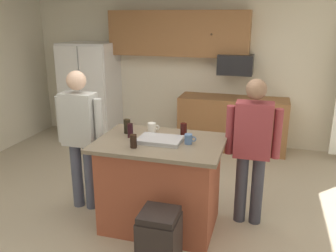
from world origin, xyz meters
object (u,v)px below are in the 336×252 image
Objects in this scene: refrigerator at (91,91)px; tumbler_amber at (184,130)px; person_elder_center at (80,132)px; mug_ceramic_white at (152,127)px; mug_blue_stoneware at (189,139)px; glass_dark_ale at (127,126)px; trash_bin at (159,243)px; glass_stout_tall at (130,130)px; person_guest_by_door at (252,144)px; glass_short_whisky at (133,141)px; microwave_over_range at (236,64)px; kitchen_island at (160,184)px; serving_tray at (160,140)px.

tumbler_amber is (2.31, -2.29, 0.17)m from refrigerator.
person_elder_center reaches higher than mug_ceramic_white.
glass_dark_ale reaches higher than mug_blue_stoneware.
person_elder_center is at bearing 144.47° from trash_bin.
tumbler_amber is 0.96× the size of glass_stout_tall.
glass_short_whisky is (-1.11, -0.58, 0.12)m from person_guest_by_door.
mug_ceramic_white is (-0.66, -2.36, -0.42)m from microwave_over_range.
refrigerator reaches higher than glass_dark_ale.
tumbler_amber is at bearing 19.32° from glass_stout_tall.
glass_dark_ale is 1.18× the size of glass_short_whisky.
person_elder_center is at bearing -169.87° from mug_ceramic_white.
glass_dark_ale is (0.57, 0.02, 0.11)m from person_elder_center.
microwave_over_range is 4.22× the size of mug_ceramic_white.
person_elder_center reaches higher than glass_stout_tall.
glass_stout_tall reaches higher than tumbler_amber.
refrigerator is at bearing 133.95° from mug_blue_stoneware.
kitchen_island is 0.79m from trash_bin.
tumbler_amber is 0.24m from mug_blue_stoneware.
mug_blue_stoneware is at bearing 4.32° from serving_tray.
kitchen_island is 1.10m from person_elder_center.
glass_short_whisky is (0.23, -0.40, -0.01)m from glass_dark_ale.
refrigerator is 3.14× the size of microwave_over_range.
refrigerator is at bearing 124.89° from glass_short_whisky.
refrigerator is at bearing 125.73° from trash_bin.
trash_bin is at bearing -54.06° from glass_stout_tall.
microwave_over_range is at bearing 76.78° from glass_short_whisky.
person_guest_by_door is 1.29m from glass_stout_tall.
microwave_over_range is 4.64× the size of mug_blue_stoneware.
person_elder_center is (-1.90, -0.21, 0.02)m from person_guest_by_door.
trash_bin is (0.41, -0.49, -0.74)m from glass_short_whisky.
person_elder_center is at bearing -64.69° from refrigerator.
serving_tray is at bearing -49.98° from refrigerator.
glass_short_whisky reaches higher than serving_tray.
glass_short_whisky is 1.00× the size of mug_ceramic_white.
person_elder_center is at bearing 171.49° from glass_stout_tall.
mug_blue_stoneware is at bearing 26.92° from glass_short_whisky.
microwave_over_range reaches higher than serving_tray.
serving_tray is 0.72× the size of trash_bin.
glass_short_whisky reaches higher than kitchen_island.
mug_ceramic_white is 0.30× the size of serving_tray.
glass_dark_ale is (-1.34, -0.18, 0.13)m from person_guest_by_door.
kitchen_island is at bearing -132.55° from tumbler_amber.
mug_blue_stoneware reaches higher than mug_ceramic_white.
person_elder_center is at bearing 172.77° from kitchen_island.
glass_dark_ale is 0.26× the size of trash_bin.
trash_bin is (-0.27, -3.36, -1.15)m from microwave_over_range.
glass_short_whisky is at bearing -91.75° from mug_ceramic_white.
trash_bin is (0.64, -0.89, -0.75)m from glass_dark_ale.
glass_short_whisky is at bearing -62.66° from glass_stout_tall.
tumbler_amber is 0.61m from glass_short_whisky.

